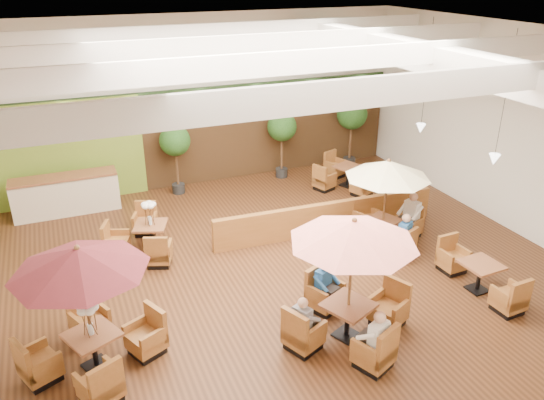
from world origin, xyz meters
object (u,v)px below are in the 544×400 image
topiary_2 (352,117)px  diner_0 (376,334)px  table_2 (386,186)px  topiary_0 (175,143)px  table_1 (352,258)px  table_4 (479,277)px  diner_1 (325,280)px  topiary_1 (282,129)px  service_counter (66,195)px  diner_3 (403,231)px  diner_4 (411,211)px  table_3 (142,235)px  diner_2 (304,317)px  table_5 (341,178)px  booth_divider (327,218)px  table_0 (83,287)px

topiary_2 → diner_0: topiary_2 is taller
table_2 → topiary_0: size_ratio=1.09×
table_1 → table_4: bearing=-19.0°
table_1 → diner_1: table_1 is taller
table_2 → topiary_1: (-0.55, 5.41, 0.08)m
service_counter → table_4: (8.38, -8.00, -0.24)m
diner_3 → diner_4: size_ratio=0.94×
table_1 → table_2: (2.84, 3.05, -0.16)m
table_2 → table_3: table_2 is taller
service_counter → table_2: (7.63, -5.21, 1.06)m
table_1 → service_counter: bearing=96.9°
table_1 → table_4: (3.59, 0.27, -1.46)m
diner_1 → diner_2: 1.37m
topiary_2 → topiary_1: bearing=180.0°
table_2 → table_1: bearing=-154.5°
topiary_2 → diner_3: 6.74m
diner_2 → diner_4: 5.58m
table_5 → topiary_0: topiary_0 is taller
booth_divider → table_1: 4.68m
service_counter → diner_0: bearing=-62.6°
diner_3 → table_3: bearing=124.0°
booth_divider → diner_2: size_ratio=8.93×
table_2 → topiary_1: bearing=74.3°
topiary_0 → diner_1: topiary_0 is taller
table_5 → diner_4: diner_4 is taller
service_counter → diner_1: 8.73m
table_1 → table_5: table_1 is taller
service_counter → diner_0: 10.40m
topiary_0 → diner_1: (1.38, -7.49, -0.95)m
service_counter → diner_0: (4.79, -9.23, 0.17)m
table_2 → diner_3: table_2 is taller
table_0 → table_2: bearing=-9.4°
table_3 → diner_3: (5.96, -2.92, 0.31)m
table_2 → topiary_1: 5.44m
table_3 → topiary_2: topiary_2 is taller
booth_divider → diner_3: 2.26m
table_2 → diner_0: bearing=-146.8°
service_counter → table_3: bearing=-62.2°
table_1 → table_4: 3.89m
table_0 → service_counter: bearing=66.1°
diner_0 → diner_1: diner_0 is taller
table_0 → table_3: bearing=44.1°
booth_divider → diner_0: diner_0 is taller
diner_2 → diner_3: size_ratio=0.93×
table_2 → diner_1: bearing=-165.3°
table_4 → diner_2: 4.58m
table_3 → table_4: size_ratio=1.06×
topiary_1 → diner_4: topiary_1 is taller
table_2 → table_5: 4.12m
topiary_1 → diner_1: (-2.28, -7.49, -0.99)m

